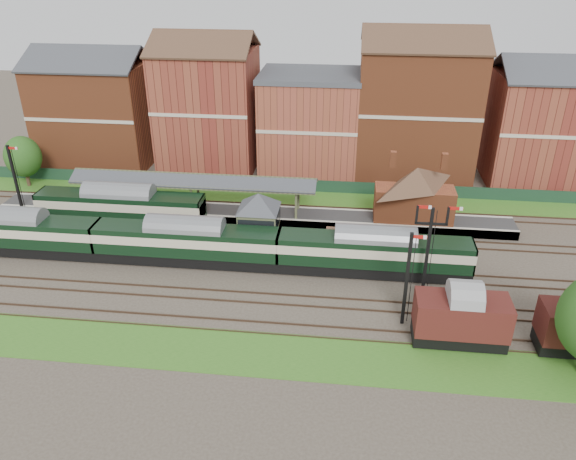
# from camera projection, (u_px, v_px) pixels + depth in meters

# --- Properties ---
(ground) EXTENTS (160.00, 160.00, 0.00)m
(ground) POSITION_uv_depth(u_px,v_px,m) (286.00, 269.00, 51.41)
(ground) COLOR #473D33
(ground) RESTS_ON ground
(grass_back) EXTENTS (90.00, 4.50, 0.06)m
(grass_back) POSITION_uv_depth(u_px,v_px,m) (302.00, 198.00, 65.50)
(grass_back) COLOR #2D6619
(grass_back) RESTS_ON ground
(grass_front) EXTENTS (90.00, 5.00, 0.06)m
(grass_front) POSITION_uv_depth(u_px,v_px,m) (267.00, 354.00, 40.81)
(grass_front) COLOR #2D6619
(grass_front) RESTS_ON ground
(fence) EXTENTS (90.00, 0.12, 1.50)m
(fence) POSITION_uv_depth(u_px,v_px,m) (304.00, 186.00, 66.94)
(fence) COLOR #193823
(fence) RESTS_ON ground
(platform) EXTENTS (55.00, 3.40, 1.00)m
(platform) POSITION_uv_depth(u_px,v_px,m) (251.00, 215.00, 60.29)
(platform) COLOR #2D2D2D
(platform) RESTS_ON ground
(signal_box) EXTENTS (5.40, 5.40, 6.00)m
(signal_box) POSITION_uv_depth(u_px,v_px,m) (259.00, 221.00, 53.11)
(signal_box) COLOR #596548
(signal_box) RESTS_ON ground
(brick_hut) EXTENTS (3.20, 2.64, 2.94)m
(brick_hut) POSITION_uv_depth(u_px,v_px,m) (343.00, 244.00, 53.21)
(brick_hut) COLOR maroon
(brick_hut) RESTS_ON ground
(station_building) EXTENTS (8.10, 8.10, 5.90)m
(station_building) POSITION_uv_depth(u_px,v_px,m) (415.00, 193.00, 56.96)
(station_building) COLOR #984826
(station_building) RESTS_ON platform
(canopy) EXTENTS (26.00, 3.89, 4.08)m
(canopy) POSITION_uv_depth(u_px,v_px,m) (194.00, 178.00, 59.02)
(canopy) COLOR #464C2F
(canopy) RESTS_ON platform
(semaphore_bracket) EXTENTS (3.60, 0.25, 8.18)m
(semaphore_bracket) POSITION_uv_depth(u_px,v_px,m) (429.00, 245.00, 45.84)
(semaphore_bracket) COLOR black
(semaphore_bracket) RESTS_ON ground
(semaphore_platform_end) EXTENTS (1.23, 0.25, 8.00)m
(semaphore_platform_end) POSITION_uv_depth(u_px,v_px,m) (16.00, 180.00, 59.61)
(semaphore_platform_end) COLOR black
(semaphore_platform_end) RESTS_ON ground
(semaphore_siding) EXTENTS (1.23, 0.25, 8.00)m
(semaphore_siding) POSITION_uv_depth(u_px,v_px,m) (407.00, 278.00, 42.30)
(semaphore_siding) COLOR black
(semaphore_siding) RESTS_ON ground
(town_backdrop) EXTENTS (69.00, 10.00, 16.00)m
(town_backdrop) POSITION_uv_depth(u_px,v_px,m) (308.00, 118.00, 70.25)
(town_backdrop) COLOR #984826
(town_backdrop) RESTS_ON ground
(dmu_train) EXTENTS (51.18, 2.69, 3.93)m
(dmu_train) POSITION_uv_depth(u_px,v_px,m) (186.00, 241.00, 51.29)
(dmu_train) COLOR black
(dmu_train) RESTS_ON ground
(platform_railcar) EXTENTS (17.39, 2.74, 4.00)m
(platform_railcar) POSITION_uv_depth(u_px,v_px,m) (121.00, 207.00, 57.90)
(platform_railcar) COLOR black
(platform_railcar) RESTS_ON ground
(goods_van_a) EXTENTS (6.75, 2.92, 4.09)m
(goods_van_a) POSITION_uv_depth(u_px,v_px,m) (461.00, 317.00, 40.98)
(goods_van_a) COLOR black
(goods_van_a) RESTS_ON ground
(tree_back) EXTENTS (4.29, 4.29, 6.26)m
(tree_back) POSITION_uv_depth(u_px,v_px,m) (23.00, 157.00, 67.04)
(tree_back) COLOR #382619
(tree_back) RESTS_ON ground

